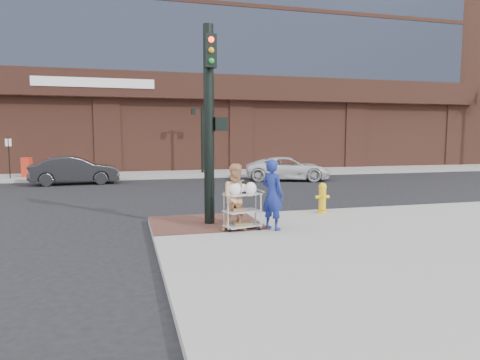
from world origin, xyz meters
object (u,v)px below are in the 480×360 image
object	(u,v)px
lamp_post	(202,132)
sedan_dark	(75,170)
minivan_white	(288,169)
pedestrian_tan	(237,198)
woman_blue	(273,195)
utility_cart	(242,208)
traffic_signal_pole	(210,119)
fire_hydrant	(322,197)

from	to	relation	value
lamp_post	sedan_dark	distance (m)	8.00
minivan_white	lamp_post	bearing A→B (deg)	59.82
lamp_post	minivan_white	bearing A→B (deg)	-48.14
pedestrian_tan	woman_blue	bearing A→B (deg)	0.85
woman_blue	pedestrian_tan	distance (m)	0.86
minivan_white	utility_cart	distance (m)	13.12
lamp_post	pedestrian_tan	distance (m)	16.43
lamp_post	traffic_signal_pole	xyz separation A→B (m)	(-2.48, -15.23, 0.21)
minivan_white	fire_hydrant	bearing A→B (deg)	-177.97
fire_hydrant	pedestrian_tan	bearing A→B (deg)	-151.00
pedestrian_tan	fire_hydrant	world-z (taller)	pedestrian_tan
sedan_dark	traffic_signal_pole	bearing A→B (deg)	-163.39
pedestrian_tan	utility_cart	bearing A→B (deg)	36.10
lamp_post	woman_blue	bearing A→B (deg)	-94.09
minivan_white	fire_hydrant	size ratio (longest dim) A/B	5.10
traffic_signal_pole	minivan_white	size ratio (longest dim) A/B	1.10
minivan_white	traffic_signal_pole	bearing A→B (deg)	167.56
pedestrian_tan	fire_hydrant	bearing A→B (deg)	33.96
utility_cart	fire_hydrant	world-z (taller)	utility_cart
lamp_post	pedestrian_tan	size ratio (longest dim) A/B	2.49
lamp_post	pedestrian_tan	world-z (taller)	lamp_post
lamp_post	fire_hydrant	distance (m)	14.72
traffic_signal_pole	sedan_dark	bearing A→B (deg)	110.87
lamp_post	sedan_dark	world-z (taller)	lamp_post
sedan_dark	fire_hydrant	size ratio (longest dim) A/B	4.71
woman_blue	sedan_dark	distance (m)	14.19
traffic_signal_pole	utility_cart	xyz separation A→B (m)	(0.60, -0.90, -2.14)
lamp_post	fire_hydrant	bearing A→B (deg)	-86.09
pedestrian_tan	utility_cart	world-z (taller)	pedestrian_tan
sedan_dark	utility_cart	bearing A→B (deg)	-162.40
woman_blue	utility_cart	size ratio (longest dim) A/B	1.43
sedan_dark	minivan_white	distance (m)	10.95
lamp_post	fire_hydrant	world-z (taller)	lamp_post
lamp_post	pedestrian_tan	bearing A→B (deg)	-97.11
sedan_dark	utility_cart	distance (m)	13.77
pedestrian_tan	sedan_dark	xyz separation A→B (m)	(-4.98, 12.87, -0.26)
minivan_white	sedan_dark	bearing A→B (deg)	102.70
pedestrian_tan	traffic_signal_pole	bearing A→B (deg)	119.55
woman_blue	minivan_white	world-z (taller)	woman_blue
woman_blue	fire_hydrant	bearing A→B (deg)	-81.30
traffic_signal_pole	lamp_post	bearing A→B (deg)	80.76
lamp_post	utility_cart	bearing A→B (deg)	-96.64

